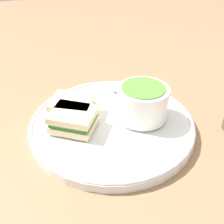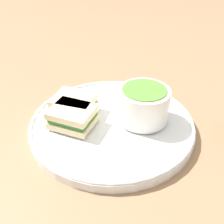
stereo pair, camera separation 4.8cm
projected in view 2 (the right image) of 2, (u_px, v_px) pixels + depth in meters
ground_plane at (112, 128)px, 0.50m from camera, size 2.40×2.40×0.00m
plate at (112, 124)px, 0.50m from camera, size 0.31×0.31×0.02m
soup_bowl at (143, 104)px, 0.48m from camera, size 0.09×0.09×0.06m
spoon at (125, 91)px, 0.57m from camera, size 0.11×0.07×0.01m
sandwich_half_near at (74, 104)px, 0.50m from camera, size 0.09×0.10×0.03m
sandwich_half_far at (73, 116)px, 0.47m from camera, size 0.10×0.10×0.03m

